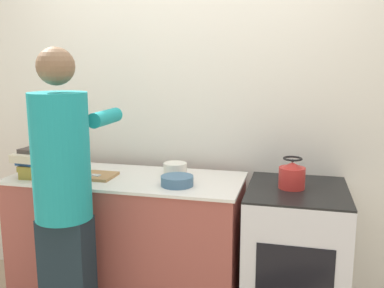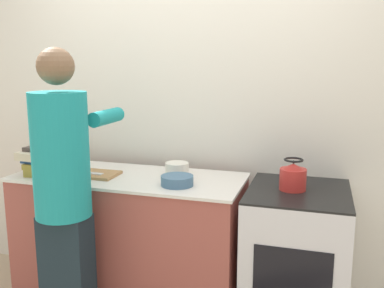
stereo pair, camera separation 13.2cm
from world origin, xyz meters
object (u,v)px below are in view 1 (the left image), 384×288
(knife, at_px, (83,174))
(oven, at_px, (294,260))
(bowl_prep, at_px, (177,181))
(cutting_board, at_px, (91,175))
(kettle, at_px, (292,175))
(person, at_px, (64,194))
(canister_jar, at_px, (55,152))

(knife, bearing_deg, oven, 8.18)
(knife, relative_size, bowl_prep, 1.20)
(cutting_board, height_order, kettle, kettle)
(cutting_board, relative_size, knife, 1.30)
(person, xyz_separation_m, cutting_board, (-0.06, 0.43, -0.01))
(knife, bearing_deg, person, -72.04)
(bowl_prep, bearing_deg, kettle, 12.83)
(bowl_prep, relative_size, canister_jar, 1.06)
(cutting_board, distance_m, kettle, 1.25)
(knife, relative_size, kettle, 1.25)
(person, xyz_separation_m, kettle, (1.18, 0.52, 0.05))
(cutting_board, height_order, canister_jar, canister_jar)
(knife, distance_m, canister_jar, 0.43)
(oven, relative_size, canister_jar, 4.95)
(oven, relative_size, bowl_prep, 4.69)
(bowl_prep, bearing_deg, cutting_board, 174.32)
(oven, bearing_deg, bowl_prep, -167.79)
(cutting_board, relative_size, kettle, 1.62)
(oven, xyz_separation_m, kettle, (-0.04, -0.00, 0.53))
(oven, xyz_separation_m, bowl_prep, (-0.69, -0.15, 0.50))
(oven, height_order, canister_jar, canister_jar)
(knife, bearing_deg, cutting_board, 28.97)
(person, xyz_separation_m, knife, (-0.11, 0.40, 0.00))
(cutting_board, bearing_deg, canister_jar, 149.64)
(kettle, distance_m, canister_jar, 1.64)
(cutting_board, distance_m, bowl_prep, 0.59)
(canister_jar, bearing_deg, oven, -4.66)
(person, distance_m, knife, 0.42)
(knife, distance_m, kettle, 1.30)
(kettle, relative_size, canister_jar, 1.01)
(bowl_prep, xyz_separation_m, canister_jar, (-0.97, 0.29, 0.06))
(knife, xyz_separation_m, bowl_prep, (0.63, -0.03, 0.01))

